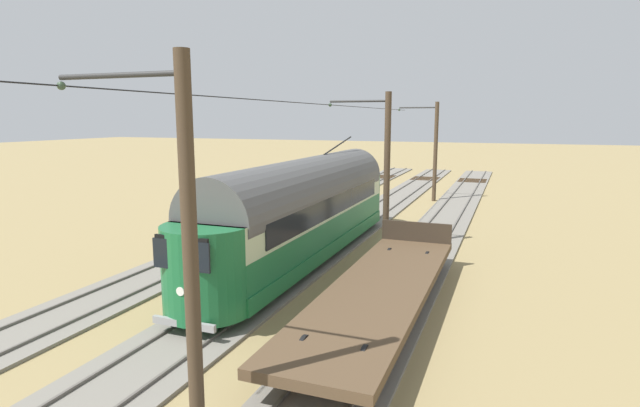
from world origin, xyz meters
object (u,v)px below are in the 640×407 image
at_px(catenary_pole_mid_near, 385,169).
at_px(catenary_pole_mid_far, 186,246).
at_px(vintage_streetcar, 305,208).
at_px(flatcar_adjacent, 382,287).
at_px(catenary_pole_foreground, 434,150).
at_px(track_end_bumper, 311,203).

height_order(catenary_pole_mid_near, catenary_pole_mid_far, same).
bearing_deg(catenary_pole_mid_near, vintage_streetcar, 48.85).
height_order(flatcar_adjacent, catenary_pole_foreground, catenary_pole_foreground).
xyz_separation_m(vintage_streetcar, catenary_pole_foreground, (-2.61, -17.72, 1.44)).
bearing_deg(catenary_pole_mid_near, track_end_bumper, -50.78).
height_order(vintage_streetcar, track_end_bumper, vintage_streetcar).
bearing_deg(flatcar_adjacent, catenary_pole_mid_near, -76.65).
relative_size(catenary_pole_foreground, catenary_pole_mid_far, 1.00).
xyz_separation_m(catenary_pole_foreground, catenary_pole_mid_near, (0.00, 14.73, 0.00)).
bearing_deg(flatcar_adjacent, catenary_pole_mid_far, 75.77).
distance_m(vintage_streetcar, track_end_bumper, 12.56).
distance_m(flatcar_adjacent, track_end_bumper, 18.48).
bearing_deg(catenary_pole_mid_near, catenary_pole_foreground, -90.00).
relative_size(vintage_streetcar, catenary_pole_mid_far, 2.41).
height_order(catenary_pole_mid_far, track_end_bumper, catenary_pole_mid_far).
bearing_deg(catenary_pole_foreground, track_end_bumper, 41.01).
distance_m(catenary_pole_mid_far, track_end_bumper, 24.61).
height_order(vintage_streetcar, catenary_pole_mid_near, catenary_pole_mid_near).
distance_m(vintage_streetcar, catenary_pole_foreground, 17.97).
height_order(vintage_streetcar, catenary_pole_mid_far, catenary_pole_mid_far).
bearing_deg(vintage_streetcar, catenary_pole_mid_near, -131.15).
bearing_deg(flatcar_adjacent, catenary_pole_foreground, -85.38).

